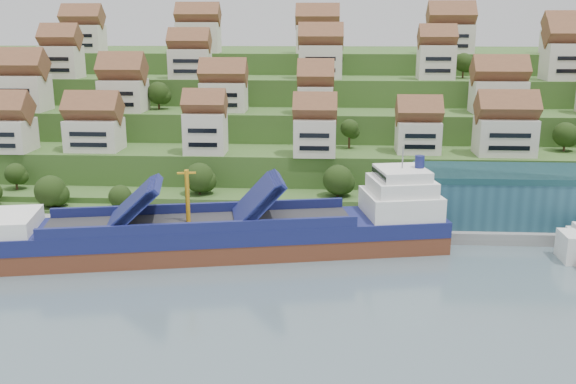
{
  "coord_description": "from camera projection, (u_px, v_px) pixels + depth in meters",
  "views": [
    {
      "loc": [
        4.05,
        -104.71,
        39.12
      ],
      "look_at": [
        -3.02,
        14.0,
        8.0
      ],
      "focal_mm": 40.0,
      "sensor_mm": 36.0,
      "label": 1
    }
  ],
  "objects": [
    {
      "name": "hillside",
      "position": [
        314.0,
        115.0,
        208.56
      ],
      "size": [
        260.0,
        128.0,
        31.0
      ],
      "color": "#2D4C1E",
      "rests_on": "ground"
    },
    {
      "name": "flagpole",
      "position": [
        401.0,
        205.0,
        118.13
      ],
      "size": [
        1.28,
        0.16,
        8.0
      ],
      "color": "gray",
      "rests_on": "quay"
    },
    {
      "name": "pebble_beach",
      "position": [
        9.0,
        227.0,
        126.05
      ],
      "size": [
        45.0,
        20.0,
        1.0
      ],
      "primitive_type": "cube",
      "color": "gray",
      "rests_on": "ground"
    },
    {
      "name": "warehouse",
      "position": [
        575.0,
        196.0,
        122.86
      ],
      "size": [
        60.0,
        15.0,
        10.0
      ],
      "primitive_type": "cube",
      "color": "#234F61",
      "rests_on": "quay"
    },
    {
      "name": "cargo_ship",
      "position": [
        227.0,
        235.0,
        112.41
      ],
      "size": [
        82.97,
        28.34,
        18.25
      ],
      "rotation": [
        0.0,
        0.0,
        0.19
      ],
      "color": "brown",
      "rests_on": "ground"
    },
    {
      "name": "quay",
      "position": [
        407.0,
        227.0,
        124.31
      ],
      "size": [
        180.0,
        14.0,
        2.2
      ],
      "primitive_type": "cube",
      "color": "gray",
      "rests_on": "ground"
    },
    {
      "name": "ground",
      "position": [
        301.0,
        257.0,
        111.25
      ],
      "size": [
        300.0,
        300.0,
        0.0
      ],
      "primitive_type": "plane",
      "color": "slate",
      "rests_on": "ground"
    },
    {
      "name": "hillside_village",
      "position": [
        307.0,
        84.0,
        163.42
      ],
      "size": [
        160.66,
        62.67,
        28.74
      ],
      "color": "silver",
      "rests_on": "ground"
    },
    {
      "name": "hillside_trees",
      "position": [
        273.0,
        130.0,
        148.37
      ],
      "size": [
        144.5,
        62.31,
        31.86
      ],
      "color": "#233A13",
      "rests_on": "ground"
    }
  ]
}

